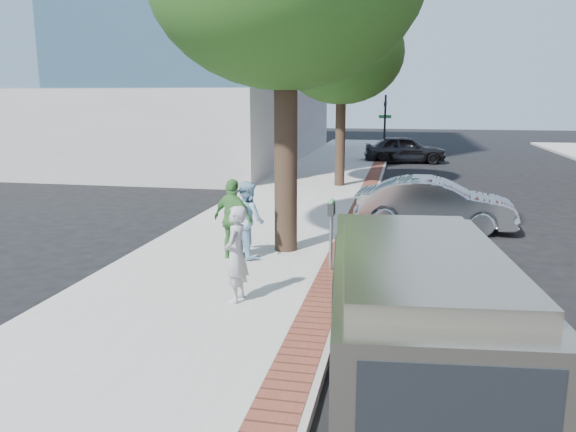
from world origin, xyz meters
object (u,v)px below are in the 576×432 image
(parking_meter, at_px, (331,220))
(bg_car, at_px, (405,149))
(person_gray, at_px, (236,254))
(person_green, at_px, (233,219))
(person_officer, at_px, (248,219))
(sedan_silver, at_px, (435,204))
(van, at_px, (414,307))

(parking_meter, bearing_deg, bg_car, 86.20)
(person_gray, bearing_deg, person_green, -161.27)
(person_officer, bearing_deg, parking_meter, -150.66)
(sedan_silver, bearing_deg, person_green, 138.43)
(parking_meter, height_order, sedan_silver, parking_meter)
(parking_meter, bearing_deg, van, -69.37)
(person_gray, xyz_separation_m, sedan_silver, (3.64, 7.02, -0.27))
(person_green, bearing_deg, sedan_silver, -110.84)
(person_officer, bearing_deg, van, 173.51)
(bg_car, height_order, van, van)
(person_green, bearing_deg, bg_car, -75.78)
(sedan_silver, height_order, van, van)
(bg_car, xyz_separation_m, van, (0.13, -25.89, 0.27))
(person_gray, distance_m, sedan_silver, 7.92)
(person_green, distance_m, bg_car, 21.59)
(bg_car, bearing_deg, parking_meter, 168.83)
(person_officer, distance_m, person_green, 0.35)
(person_gray, relative_size, van, 0.31)
(person_green, distance_m, van, 5.95)
(person_green, bearing_deg, van, 153.14)
(person_officer, distance_m, van, 5.94)
(person_officer, relative_size, bg_car, 0.37)
(person_gray, bearing_deg, sedan_silver, 153.24)
(person_officer, xyz_separation_m, person_green, (-0.28, -0.20, 0.03))
(parking_meter, bearing_deg, person_officer, 161.75)
(person_green, xyz_separation_m, bg_car, (3.63, 21.28, -0.25))
(sedan_silver, bearing_deg, person_gray, 155.75)
(sedan_silver, bearing_deg, person_officer, 138.95)
(sedan_silver, relative_size, van, 0.82)
(person_officer, height_order, person_green, person_green)
(person_gray, distance_m, bg_car, 23.97)
(sedan_silver, bearing_deg, parking_meter, 158.40)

